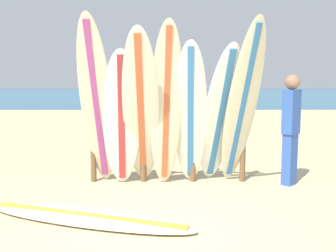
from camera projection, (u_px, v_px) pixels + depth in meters
name	position (u px, v px, depth m)	size (l,w,h in m)	color
ground_plane	(152.00, 243.00, 3.74)	(120.00, 120.00, 0.00)	#CCB784
ocean_water	(165.00, 92.00, 61.34)	(120.00, 80.00, 0.01)	#196B93
surfboard_rack	(168.00, 140.00, 5.99)	(2.51, 0.09, 1.12)	brown
surfboard_leaning_far_left	(97.00, 103.00, 5.59)	(0.59, 1.01, 2.57)	beige
surfboard_leaning_left	(122.00, 119.00, 5.63)	(0.62, 0.67, 2.08)	white
surfboard_leaning_center_left	(141.00, 111.00, 5.52)	(0.55, 1.18, 2.36)	silver
surfboard_leaning_center	(166.00, 106.00, 5.59)	(0.58, 0.70, 2.50)	beige
surfboard_leaning_center_right	(191.00, 115.00, 5.69)	(0.56, 0.78, 2.21)	white
surfboard_leaning_right	(220.00, 116.00, 5.69)	(0.74, 1.15, 2.16)	white
surfboard_leaning_far_right	(242.00, 106.00, 5.55)	(0.69, 1.21, 2.50)	beige
surfboard_lying_on_sand	(87.00, 217.00, 4.35)	(2.71, 1.41, 0.08)	silver
beachgoer_standing	(291.00, 125.00, 5.76)	(0.32, 0.32, 1.72)	#3359B2
small_boat_offshore	(95.00, 96.00, 36.10)	(1.11, 2.28, 0.71)	#B22D28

